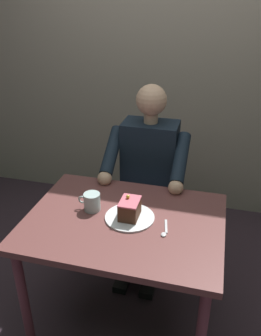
% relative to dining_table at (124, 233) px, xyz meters
% --- Properties ---
extents(ground_plane, '(14.00, 14.00, 0.00)m').
position_rel_dining_table_xyz_m(ground_plane, '(0.00, 0.00, -0.65)').
color(ground_plane, '#392A32').
extents(cafe_rear_panel, '(6.40, 0.12, 3.00)m').
position_rel_dining_table_xyz_m(cafe_rear_panel, '(0.00, -1.47, 0.85)').
color(cafe_rear_panel, '#A49986').
rests_on(cafe_rear_panel, ground).
extents(dining_table, '(1.02, 0.77, 0.74)m').
position_rel_dining_table_xyz_m(dining_table, '(0.00, 0.00, 0.00)').
color(dining_table, brown).
rests_on(dining_table, ground).
extents(chair, '(0.42, 0.42, 0.92)m').
position_rel_dining_table_xyz_m(chair, '(0.00, -0.73, -0.13)').
color(chair, brown).
rests_on(chair, ground).
extents(seated_person, '(0.53, 0.58, 1.29)m').
position_rel_dining_table_xyz_m(seated_person, '(0.00, -0.56, 0.03)').
color(seated_person, '#16212E').
rests_on(seated_person, ground).
extents(dessert_plate, '(0.26, 0.26, 0.01)m').
position_rel_dining_table_xyz_m(dessert_plate, '(-0.03, -0.01, 0.10)').
color(dessert_plate, white).
rests_on(dessert_plate, dining_table).
extents(cake_slice, '(0.10, 0.13, 0.12)m').
position_rel_dining_table_xyz_m(cake_slice, '(-0.03, -0.01, 0.15)').
color(cake_slice, '#4F2D1C').
rests_on(cake_slice, dessert_plate).
extents(coffee_cup, '(0.12, 0.09, 0.10)m').
position_rel_dining_table_xyz_m(coffee_cup, '(0.19, -0.04, 0.14)').
color(coffee_cup, '#A9C5C1').
rests_on(coffee_cup, dining_table).
extents(dessert_spoon, '(0.03, 0.14, 0.01)m').
position_rel_dining_table_xyz_m(dessert_spoon, '(-0.22, 0.05, 0.09)').
color(dessert_spoon, silver).
rests_on(dessert_spoon, dining_table).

